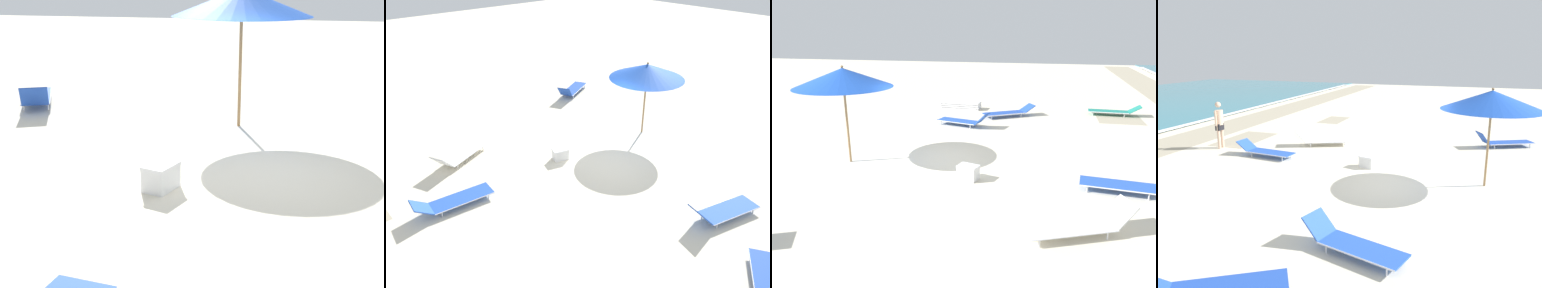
# 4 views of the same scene
# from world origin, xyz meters

# --- Properties ---
(ground_plane) EXTENTS (60.00, 60.00, 0.16)m
(ground_plane) POSITION_xyz_m (0.00, 0.01, -0.08)
(ground_plane) COLOR beige
(beach_umbrella) EXTENTS (2.63, 2.63, 2.68)m
(beach_umbrella) POSITION_xyz_m (0.66, -2.46, 2.35)
(beach_umbrella) COLOR #9E7547
(beach_umbrella) RESTS_ON ground_plane
(sun_lounger_under_umbrella) EXTENTS (1.14, 2.11, 0.58)m
(sun_lounger_under_umbrella) POSITION_xyz_m (-3.87, -0.16, 0.22)
(sun_lounger_under_umbrella) COLOR blue
(sun_lounger_under_umbrella) RESTS_ON ground_plane
(sun_lounger_near_water_left) EXTENTS (1.36, 2.11, 0.60)m
(sun_lounger_near_water_left) POSITION_xyz_m (3.36, 3.56, 0.22)
(sun_lounger_near_water_left) COLOR white
(sun_lounger_near_water_left) RESTS_ON ground_plane
(sun_lounger_near_water_right) EXTENTS (1.51, 2.22, 0.62)m
(sun_lounger_near_water_right) POSITION_xyz_m (5.39, -3.16, 0.22)
(sun_lounger_near_water_right) COLOR blue
(sun_lounger_near_water_right) RESTS_ON ground_plane
(sun_lounger_mid_beach_solo) EXTENTS (0.83, 2.17, 0.50)m
(sun_lounger_mid_beach_solo) POSITION_xyz_m (1.26, 4.79, 0.21)
(sun_lounger_mid_beach_solo) COLOR blue
(sun_lounger_mid_beach_solo) RESTS_ON ground_plane
(sun_lounger_mid_beach_pair_a) EXTENTS (1.67, 2.21, 0.47)m
(sun_lounger_mid_beach_pair_a) POSITION_xyz_m (-5.77, 1.38, 0.20)
(sun_lounger_mid_beach_pair_a) COLOR blue
(sun_lounger_mid_beach_pair_a) RESTS_ON ground_plane
(beachgoer_strolling_adult) EXTENTS (0.45, 0.27, 1.76)m
(beachgoer_strolling_adult) POSITION_xyz_m (1.73, 7.01, 1.00)
(beachgoer_strolling_adult) COLOR beige
(beachgoer_strolling_adult) RESTS_ON ground_plane
(cooler_box) EXTENTS (0.49, 0.58, 0.37)m
(cooler_box) POSITION_xyz_m (1.23, 1.05, 0.19)
(cooler_box) COLOR white
(cooler_box) RESTS_ON ground_plane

